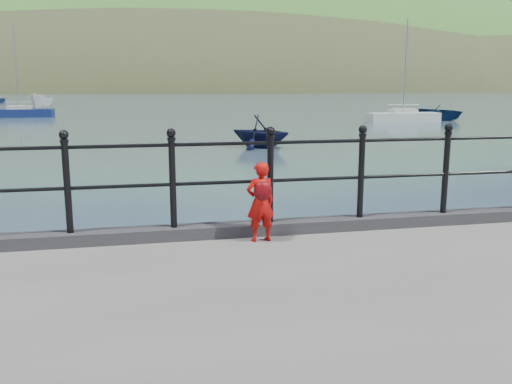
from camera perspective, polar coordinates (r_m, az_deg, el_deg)
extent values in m
plane|color=#2D4251|center=(7.23, -3.57, -11.96)|extent=(600.00, 600.00, 0.00)
cube|color=#28282B|center=(6.73, -3.49, -4.03)|extent=(60.00, 0.30, 0.15)
cylinder|color=black|center=(6.60, -3.55, 1.00)|extent=(18.00, 0.04, 0.04)
cylinder|color=black|center=(6.53, -3.60, 5.08)|extent=(18.00, 0.04, 0.04)
cylinder|color=black|center=(6.58, -19.24, 0.36)|extent=(0.08, 0.08, 1.05)
sphere|color=black|center=(6.50, -19.59, 5.69)|extent=(0.11, 0.11, 0.11)
cylinder|color=black|center=(6.54, -8.76, 0.80)|extent=(0.08, 0.08, 1.05)
sphere|color=black|center=(6.46, -8.92, 6.17)|extent=(0.11, 0.11, 0.11)
cylinder|color=black|center=(6.71, 1.52, 1.20)|extent=(0.08, 0.08, 1.05)
sphere|color=black|center=(6.63, 1.55, 6.43)|extent=(0.11, 0.11, 0.11)
cylinder|color=black|center=(7.09, 10.99, 1.53)|extent=(0.08, 0.08, 1.05)
sphere|color=black|center=(7.01, 11.18, 6.49)|extent=(0.11, 0.11, 0.11)
cylinder|color=black|center=(7.63, 19.32, 1.79)|extent=(0.08, 0.08, 1.05)
sphere|color=black|center=(7.56, 19.62, 6.39)|extent=(0.11, 0.11, 0.11)
ellipsoid|color=#333A21|center=(203.48, -6.15, 6.12)|extent=(400.00, 100.00, 88.00)
ellipsoid|color=#387026|center=(270.27, 1.04, 4.92)|extent=(600.00, 180.00, 156.00)
cube|color=silver|center=(190.64, -22.77, 10.51)|extent=(9.00, 6.00, 6.00)
cube|color=#4C4744|center=(190.68, -22.86, 11.71)|extent=(9.50, 6.50, 2.00)
cube|color=silver|center=(187.90, -15.74, 10.96)|extent=(9.00, 6.00, 6.00)
cube|color=#4C4744|center=(187.94, -15.81, 12.18)|extent=(9.50, 6.50, 2.00)
cube|color=silver|center=(188.53, -6.43, 11.30)|extent=(9.00, 6.00, 6.00)
cube|color=#4C4744|center=(188.57, -6.46, 12.52)|extent=(9.50, 6.50, 2.00)
cube|color=silver|center=(193.12, 1.72, 11.37)|extent=(9.00, 6.00, 6.00)
cube|color=#4C4744|center=(193.16, 1.73, 12.55)|extent=(9.50, 6.50, 2.00)
imported|color=red|center=(6.42, 0.46, -1.04)|extent=(0.38, 0.28, 0.96)
ellipsoid|color=red|center=(6.27, 0.72, 0.08)|extent=(0.22, 0.11, 0.23)
imported|color=navy|center=(46.79, 18.11, 8.02)|extent=(5.81, 6.89, 1.22)
imported|color=silver|center=(60.97, -21.70, 8.75)|extent=(2.50, 5.12, 1.90)
imported|color=black|center=(24.53, 0.45, 6.40)|extent=(3.75, 3.72, 1.50)
cube|color=navy|center=(51.49, -23.58, 7.50)|extent=(5.53, 1.89, 0.90)
cube|color=beige|center=(51.47, -23.63, 8.05)|extent=(1.95, 1.27, 0.50)
cylinder|color=#A5A5A8|center=(51.45, -23.94, 11.95)|extent=(0.10, 0.10, 7.13)
cylinder|color=#A5A5A8|center=(51.45, -23.68, 8.66)|extent=(2.47, 0.12, 0.06)
cube|color=beige|center=(42.91, 15.20, 7.46)|extent=(5.57, 1.59, 0.90)
cube|color=beige|center=(42.88, 15.23, 8.12)|extent=(1.95, 1.10, 0.50)
cylinder|color=#A5A5A8|center=(42.85, 15.47, 12.62)|extent=(0.10, 0.10, 6.84)
cylinder|color=#A5A5A8|center=(42.86, 15.27, 8.86)|extent=(2.50, 0.08, 0.06)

